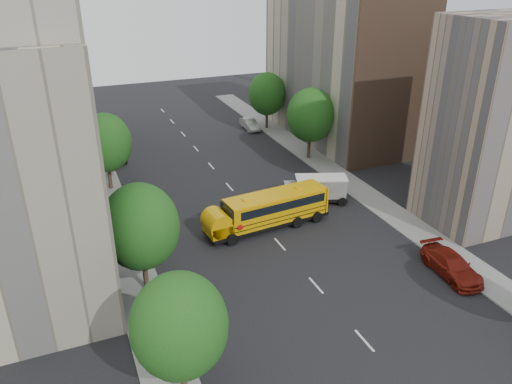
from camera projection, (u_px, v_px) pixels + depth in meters
ground at (270, 233)px, 41.47m from camera, size 120.00×120.00×0.00m
sidewalk_left at (120, 231)px, 41.67m from camera, size 3.00×80.00×0.12m
sidewalk_right at (355, 187)px, 49.60m from camera, size 3.00×80.00×0.12m
lane_markings at (229, 187)px, 49.85m from camera, size 0.15×64.00×0.01m
building_left_cream at (11, 121)px, 36.06m from camera, size 10.00×26.00×20.00m
building_left_redbrick at (23, 98)px, 55.97m from camera, size 10.00×15.00×13.00m
building_left_near at (10, 198)px, 27.90m from camera, size 10.00×7.00×17.00m
building_right_near at (497, 125)px, 40.31m from camera, size 10.00×7.00×17.00m
building_right_far at (340, 65)px, 60.62m from camera, size 10.00×22.00×18.00m
building_right_sidewall at (395, 84)px, 51.41m from camera, size 10.10×0.30×18.00m
street_tree_0 at (179, 326)px, 23.98m from camera, size 4.80×4.80×7.41m
street_tree_1 at (140, 227)px, 32.23m from camera, size 5.12×5.12×7.90m
street_tree_2 at (105, 143)px, 47.36m from camera, size 4.99×4.99×7.71m
street_tree_4 at (310, 115)px, 54.84m from camera, size 5.25×5.25×8.10m
street_tree_5 at (267, 94)px, 65.05m from camera, size 4.86×4.86×7.51m
school_bus at (266, 209)px, 41.60m from camera, size 11.11×3.61×3.08m
safari_truck at (316, 189)px, 46.28m from camera, size 6.16×3.92×2.49m
parked_car_0 at (192, 304)px, 31.68m from camera, size 2.22×4.74×1.57m
parked_car_1 at (132, 197)px, 46.26m from camera, size 1.62×3.96×1.28m
parked_car_2 at (114, 154)px, 56.29m from camera, size 2.41×4.99×1.37m
parked_car_3 at (452, 265)px, 35.68m from camera, size 2.57×5.51×1.56m
parked_car_5 at (250, 124)px, 66.51m from camera, size 1.59×4.33×1.42m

